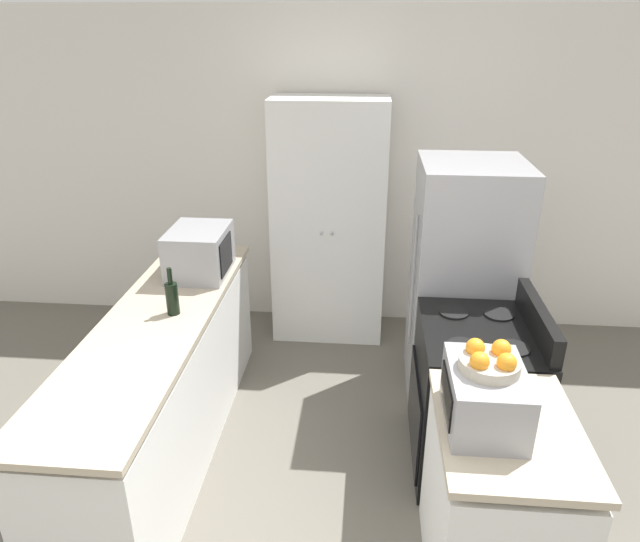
{
  "coord_description": "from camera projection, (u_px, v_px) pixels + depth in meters",
  "views": [
    {
      "loc": [
        0.28,
        -1.49,
        2.46
      ],
      "look_at": [
        0.0,
        1.72,
        1.05
      ],
      "focal_mm": 32.0,
      "sensor_mm": 36.0,
      "label": 1
    }
  ],
  "objects": [
    {
      "name": "wall_back",
      "position": [
        335.0,
        175.0,
        4.73
      ],
      "size": [
        7.0,
        0.06,
        2.6
      ],
      "color": "silver",
      "rests_on": "ground_plane"
    },
    {
      "name": "counter_left",
      "position": [
        164.0,
        387.0,
        3.44
      ],
      "size": [
        0.6,
        2.37,
        0.91
      ],
      "color": "silver",
      "rests_on": "ground_plane"
    },
    {
      "name": "counter_right",
      "position": [
        496.0,
        509.0,
        2.58
      ],
      "size": [
        0.6,
        0.8,
        0.91
      ],
      "color": "silver",
      "rests_on": "ground_plane"
    },
    {
      "name": "pantry_cabinet",
      "position": [
        329.0,
        223.0,
        4.59
      ],
      "size": [
        0.9,
        0.51,
        1.95
      ],
      "color": "white",
      "rests_on": "ground_plane"
    },
    {
      "name": "stove",
      "position": [
        473.0,
        397.0,
        3.31
      ],
      "size": [
        0.66,
        0.78,
        1.07
      ],
      "color": "black",
      "rests_on": "ground_plane"
    },
    {
      "name": "refrigerator",
      "position": [
        463.0,
        283.0,
        3.88
      ],
      "size": [
        0.69,
        0.71,
        1.66
      ],
      "color": "#A3A3A8",
      "rests_on": "ground_plane"
    },
    {
      "name": "microwave",
      "position": [
        200.0,
        252.0,
        3.78
      ],
      "size": [
        0.38,
        0.47,
        0.31
      ],
      "color": "#939399",
      "rests_on": "counter_left"
    },
    {
      "name": "wine_bottle",
      "position": [
        172.0,
        297.0,
        3.27
      ],
      "size": [
        0.07,
        0.07,
        0.29
      ],
      "color": "black",
      "rests_on": "counter_left"
    },
    {
      "name": "toaster_oven",
      "position": [
        485.0,
        397.0,
        2.36
      ],
      "size": [
        0.32,
        0.43,
        0.26
      ],
      "color": "#939399",
      "rests_on": "counter_right"
    },
    {
      "name": "fruit_bowl",
      "position": [
        490.0,
        361.0,
        2.3
      ],
      "size": [
        0.25,
        0.25,
        0.11
      ],
      "color": "#B2A893",
      "rests_on": "toaster_oven"
    }
  ]
}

